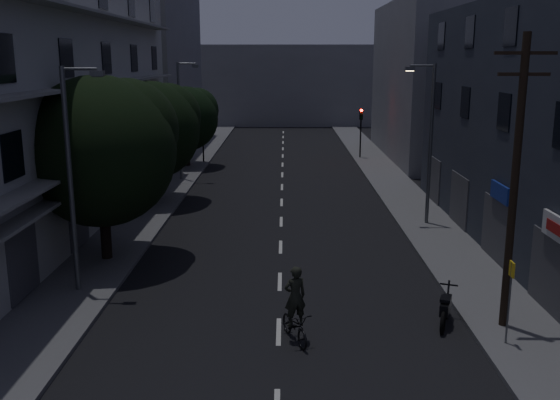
{
  "coord_description": "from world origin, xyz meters",
  "views": [
    {
      "loc": [
        0.18,
        -11.69,
        8.41
      ],
      "look_at": [
        0.0,
        12.0,
        3.0
      ],
      "focal_mm": 40.0,
      "sensor_mm": 36.0,
      "label": 1
    }
  ],
  "objects_px": {
    "utility_pole": "(515,179)",
    "bus_stop_sign": "(510,288)",
    "motorcycle": "(445,310)",
    "cyclist": "(295,316)"
  },
  "relations": [
    {
      "from": "utility_pole",
      "to": "motorcycle",
      "type": "distance_m",
      "value": 4.7
    },
    {
      "from": "cyclist",
      "to": "bus_stop_sign",
      "type": "bearing_deg",
      "value": -24.97
    },
    {
      "from": "motorcycle",
      "to": "cyclist",
      "type": "distance_m",
      "value": 5.01
    },
    {
      "from": "bus_stop_sign",
      "to": "motorcycle",
      "type": "xyz_separation_m",
      "value": [
        -1.4,
        1.62,
        -1.37
      ]
    },
    {
      "from": "utility_pole",
      "to": "cyclist",
      "type": "bearing_deg",
      "value": -172.37
    },
    {
      "from": "utility_pole",
      "to": "bus_stop_sign",
      "type": "height_order",
      "value": "utility_pole"
    },
    {
      "from": "bus_stop_sign",
      "to": "cyclist",
      "type": "height_order",
      "value": "bus_stop_sign"
    },
    {
      "from": "utility_pole",
      "to": "cyclist",
      "type": "height_order",
      "value": "utility_pole"
    },
    {
      "from": "utility_pole",
      "to": "bus_stop_sign",
      "type": "bearing_deg",
      "value": -105.12
    },
    {
      "from": "bus_stop_sign",
      "to": "motorcycle",
      "type": "bearing_deg",
      "value": 130.84
    }
  ]
}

